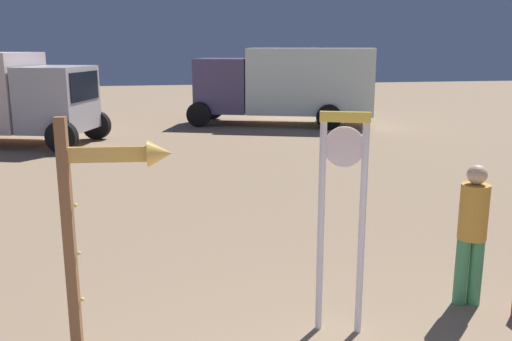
{
  "coord_description": "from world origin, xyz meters",
  "views": [
    {
      "loc": [
        -1.18,
        -2.71,
        2.96
      ],
      "look_at": [
        0.27,
        4.91,
        1.2
      ],
      "focal_mm": 38.9,
      "sensor_mm": 36.0,
      "label": 1
    }
  ],
  "objects_px": {
    "arrow_sign": "(104,202)",
    "box_truck_far": "(288,83)",
    "person_near_clock": "(472,228)",
    "standing_clock": "(342,200)"
  },
  "relations": [
    {
      "from": "arrow_sign",
      "to": "box_truck_far",
      "type": "relative_size",
      "value": 0.33
    },
    {
      "from": "arrow_sign",
      "to": "box_truck_far",
      "type": "xyz_separation_m",
      "value": [
        5.59,
        15.36,
        0.03
      ]
    },
    {
      "from": "person_near_clock",
      "to": "box_truck_far",
      "type": "distance_m",
      "value": 15.13
    },
    {
      "from": "standing_clock",
      "to": "arrow_sign",
      "type": "bearing_deg",
      "value": -179.16
    },
    {
      "from": "box_truck_far",
      "to": "arrow_sign",
      "type": "bearing_deg",
      "value": -109.99
    },
    {
      "from": "arrow_sign",
      "to": "person_near_clock",
      "type": "distance_m",
      "value": 4.05
    },
    {
      "from": "person_near_clock",
      "to": "standing_clock",
      "type": "bearing_deg",
      "value": -170.16
    },
    {
      "from": "arrow_sign",
      "to": "person_near_clock",
      "type": "bearing_deg",
      "value": 4.63
    },
    {
      "from": "arrow_sign",
      "to": "box_truck_far",
      "type": "height_order",
      "value": "box_truck_far"
    },
    {
      "from": "person_near_clock",
      "to": "box_truck_far",
      "type": "bearing_deg",
      "value": 83.95
    }
  ]
}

